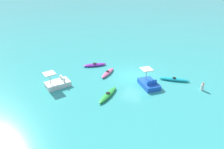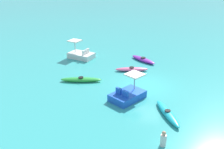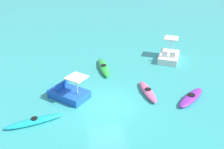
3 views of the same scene
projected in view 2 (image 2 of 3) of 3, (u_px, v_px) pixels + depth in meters
The scene contains 8 objects.
ground_plane at pixel (145, 86), 20.35m from camera, with size 600.00×600.00×0.00m, color #38ADA8.
kayak_green at pixel (81, 80), 20.98m from camera, with size 0.82×3.26×0.37m.
kayak_pink at pixel (132, 69), 22.96m from camera, with size 0.89×2.85×0.37m.
kayak_cyan at pixel (167, 113), 16.38m from camera, with size 3.26×1.47×0.37m.
kayak_purple at pixel (143, 59), 25.20m from camera, with size 2.59×2.50×0.37m.
pedal_boat_white at pixel (81, 55), 25.99m from camera, with size 2.37×2.81×1.68m.
pedal_boat_blue at pixel (128, 95), 18.26m from camera, with size 2.79×2.71×1.68m.
person_near_shore at pixel (163, 139), 13.64m from camera, with size 0.35×0.35×0.88m.
Camera 2 is at (-18.48, 1.15, 8.84)m, focal length 42.72 mm.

